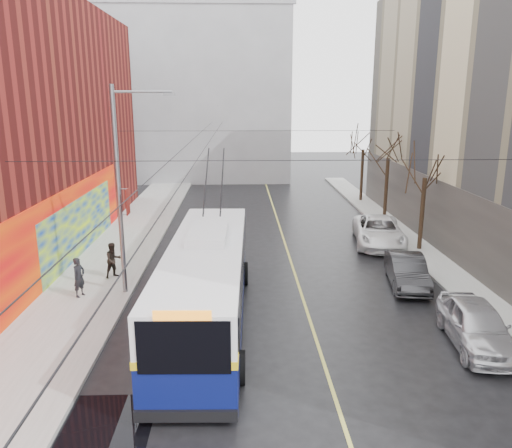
{
  "coord_description": "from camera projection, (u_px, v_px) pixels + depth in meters",
  "views": [
    {
      "loc": [
        -1.24,
        -10.84,
        8.44
      ],
      "look_at": [
        -0.49,
        10.75,
        2.99
      ],
      "focal_mm": 35.0,
      "sensor_mm": 36.0,
      "label": 1
    }
  ],
  "objects": [
    {
      "name": "parked_car_a",
      "position": [
        476.0,
        325.0,
        17.36
      ],
      "size": [
        2.33,
        4.77,
        1.57
      ],
      "primitive_type": "imported",
      "rotation": [
        0.0,
        0.0,
        -0.11
      ],
      "color": "silver",
      "rests_on": "ground"
    },
    {
      "name": "sidewalk_left",
      "position": [
        99.0,
        278.0,
        23.95
      ],
      "size": [
        4.0,
        60.0,
        0.15
      ],
      "primitive_type": "cube",
      "color": "gray",
      "rests_on": "ground"
    },
    {
      "name": "parked_car_b",
      "position": [
        407.0,
        271.0,
        22.97
      ],
      "size": [
        2.14,
        4.52,
        1.43
      ],
      "primitive_type": "imported",
      "rotation": [
        0.0,
        0.0,
        -0.15
      ],
      "color": "#28282A",
      "rests_on": "ground"
    },
    {
      "name": "catenary_wires",
      "position": [
        213.0,
        143.0,
        25.31
      ],
      "size": [
        18.0,
        60.0,
        0.22
      ],
      "color": "black"
    },
    {
      "name": "pedestrian_b",
      "position": [
        113.0,
        260.0,
        23.63
      ],
      "size": [
        1.04,
        1.02,
        1.7
      ],
      "primitive_type": "imported",
      "rotation": [
        0.0,
        0.0,
        0.7
      ],
      "color": "black",
      "rests_on": "sidewalk_left"
    },
    {
      "name": "parked_car_c",
      "position": [
        379.0,
        231.0,
        29.45
      ],
      "size": [
        3.56,
        6.22,
        1.63
      ],
      "primitive_type": "imported",
      "rotation": [
        0.0,
        0.0,
        -0.15
      ],
      "color": "white",
      "rests_on": "ground"
    },
    {
      "name": "pedestrian_a",
      "position": [
        79.0,
        277.0,
        21.33
      ],
      "size": [
        0.64,
        0.74,
        1.72
      ],
      "primitive_type": "imported",
      "rotation": [
        0.0,
        0.0,
        1.14
      ],
      "color": "black",
      "rests_on": "sidewalk_left"
    },
    {
      "name": "pigeons_flying",
      "position": [
        220.0,
        125.0,
        21.21
      ],
      "size": [
        3.74,
        1.85,
        2.22
      ],
      "color": "slate"
    },
    {
      "name": "trolleybus",
      "position": [
        206.0,
        282.0,
        18.88
      ],
      "size": [
        3.31,
        13.0,
        6.12
      ],
      "rotation": [
        0.0,
        0.0,
        -0.03
      ],
      "color": "#09104A",
      "rests_on": "ground"
    },
    {
      "name": "tree_mid",
      "position": [
        389.0,
        147.0,
        33.92
      ],
      "size": [
        3.2,
        3.2,
        6.68
      ],
      "color": "black",
      "rests_on": "ground"
    },
    {
      "name": "sidewalk_right",
      "position": [
        448.0,
        273.0,
        24.53
      ],
      "size": [
        2.0,
        60.0,
        0.15
      ],
      "primitive_type": "cube",
      "color": "gray",
      "rests_on": "ground"
    },
    {
      "name": "building_far",
      "position": [
        194.0,
        93.0,
        53.8
      ],
      "size": [
        20.5,
        12.1,
        18.0
      ],
      "color": "gray",
      "rests_on": "ground"
    },
    {
      "name": "streetlight_pole",
      "position": [
        122.0,
        187.0,
        20.91
      ],
      "size": [
        2.65,
        0.6,
        9.0
      ],
      "color": "slate",
      "rests_on": "ground"
    },
    {
      "name": "following_car",
      "position": [
        201.0,
        235.0,
        28.54
      ],
      "size": [
        2.32,
        4.96,
        1.64
      ],
      "primitive_type": "imported",
      "rotation": [
        0.0,
        0.0,
        -0.08
      ],
      "color": "#B2B2B7",
      "rests_on": "ground"
    },
    {
      "name": "tree_far",
      "position": [
        364.0,
        140.0,
        40.73
      ],
      "size": [
        3.2,
        3.2,
        6.57
      ],
      "color": "black",
      "rests_on": "ground"
    },
    {
      "name": "lane_line",
      "position": [
        292.0,
        264.0,
        26.23
      ],
      "size": [
        0.12,
        50.0,
        0.01
      ],
      "primitive_type": "cube",
      "color": "#BFB74C",
      "rests_on": "ground"
    },
    {
      "name": "puddle",
      "position": [
        105.0,
        432.0,
        12.97
      ],
      "size": [
        2.35,
        3.38,
        0.01
      ],
      "primitive_type": "cube",
      "color": "black",
      "rests_on": "ground"
    },
    {
      "name": "tree_near",
      "position": [
        426.0,
        164.0,
        27.21
      ],
      "size": [
        3.2,
        3.2,
        6.4
      ],
      "color": "black",
      "rests_on": "ground"
    },
    {
      "name": "ground",
      "position": [
        290.0,
        442.0,
        12.61
      ],
      "size": [
        140.0,
        140.0,
        0.0
      ],
      "primitive_type": "plane",
      "color": "black",
      "rests_on": "ground"
    }
  ]
}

